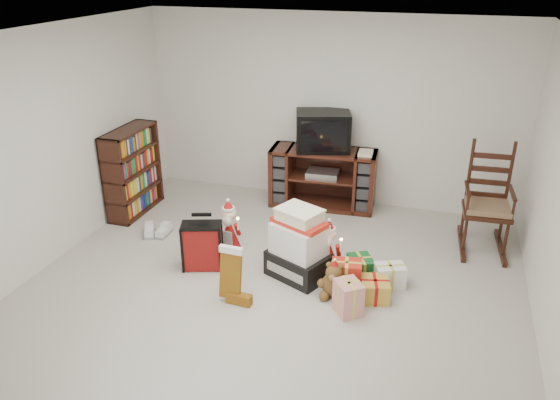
% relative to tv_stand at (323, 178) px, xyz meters
% --- Properties ---
extents(room, '(5.01, 5.01, 2.51)m').
position_rel_tv_stand_xyz_m(room, '(-0.00, -2.22, 0.85)').
color(room, beige).
rests_on(room, ground).
extents(tv_stand, '(1.42, 0.59, 0.80)m').
position_rel_tv_stand_xyz_m(tv_stand, '(0.00, 0.00, 0.00)').
color(tv_stand, '#431813').
rests_on(tv_stand, floor).
extents(bookshelf, '(0.31, 0.93, 1.13)m').
position_rel_tv_stand_xyz_m(bookshelf, '(-2.32, -0.93, 0.15)').
color(bookshelf, '#33130D').
rests_on(bookshelf, floor).
extents(rocking_chair, '(0.57, 0.89, 1.29)m').
position_rel_tv_stand_xyz_m(rocking_chair, '(2.05, -0.53, 0.04)').
color(rocking_chair, '#33130D').
rests_on(rocking_chair, floor).
extents(gift_pile, '(0.74, 0.65, 0.77)m').
position_rel_tv_stand_xyz_m(gift_pile, '(0.19, -1.84, -0.06)').
color(gift_pile, black).
rests_on(gift_pile, floor).
extents(red_suitcase, '(0.45, 0.33, 0.62)m').
position_rel_tv_stand_xyz_m(red_suitcase, '(-0.84, -1.99, -0.13)').
color(red_suitcase, maroon).
rests_on(red_suitcase, floor).
extents(stocking, '(0.28, 0.13, 0.59)m').
position_rel_tv_stand_xyz_m(stocking, '(-0.32, -2.46, -0.10)').
color(stocking, '#0D7913').
rests_on(stocking, floor).
extents(teddy_bear, '(0.25, 0.22, 0.38)m').
position_rel_tv_stand_xyz_m(teddy_bear, '(0.63, -2.10, -0.23)').
color(teddy_bear, brown).
rests_on(teddy_bear, floor).
extents(santa_figurine, '(0.32, 0.30, 0.65)m').
position_rel_tv_stand_xyz_m(santa_figurine, '(0.48, -1.72, -0.15)').
color(santa_figurine, maroon).
rests_on(santa_figurine, floor).
extents(mrs_claus_figurine, '(0.33, 0.31, 0.67)m').
position_rel_tv_stand_xyz_m(mrs_claus_figurine, '(-0.69, -1.61, -0.14)').
color(mrs_claus_figurine, maroon).
rests_on(mrs_claus_figurine, floor).
extents(sneaker_pair, '(0.35, 0.29, 0.10)m').
position_rel_tv_stand_xyz_m(sneaker_pair, '(-1.71, -1.47, -0.35)').
color(sneaker_pair, silver).
rests_on(sneaker_pair, floor).
extents(gift_cluster, '(0.79, 0.89, 0.27)m').
position_rel_tv_stand_xyz_m(gift_cluster, '(0.87, -1.94, -0.26)').
color(gift_cluster, red).
rests_on(gift_cluster, floor).
extents(crt_television, '(0.80, 0.67, 0.50)m').
position_rel_tv_stand_xyz_m(crt_television, '(-0.03, 0.01, 0.65)').
color(crt_television, black).
rests_on(crt_television, tv_stand).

